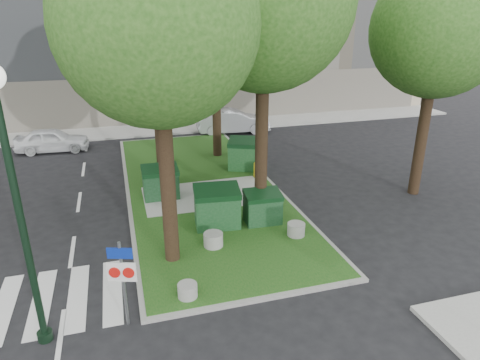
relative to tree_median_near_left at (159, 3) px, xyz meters
name	(u,v)px	position (x,y,z in m)	size (l,w,h in m)	color
ground	(243,302)	(1.41, -2.56, -7.32)	(120.00, 120.00, 0.00)	black
median_island	(201,187)	(1.91, 5.44, -7.26)	(6.00, 16.00, 0.12)	#194914
median_kerb	(201,187)	(1.91, 5.44, -7.27)	(6.30, 16.30, 0.10)	gray
building_sidewalk	(161,129)	(1.41, 15.94, -7.26)	(42.00, 3.00, 0.12)	#999993
zebra_crossing	(95,293)	(-2.34, -1.06, -7.31)	(5.00, 3.00, 0.01)	silver
tree_median_near_left	(159,3)	(0.00, 0.00, 0.00)	(5.20, 5.20, 10.53)	black
tree_median_mid	(154,16)	(0.50, 6.50, -0.34)	(4.80, 4.80, 9.99)	black
tree_street_right	(442,16)	(10.50, 2.50, -0.33)	(5.00, 5.00, 10.06)	black
dumpster_a	(161,182)	(0.14, 4.70, -6.56)	(1.43, 1.01, 1.33)	black
dumpster_b	(217,207)	(1.74, 1.67, -6.50)	(1.67, 1.26, 1.46)	#113D19
dumpster_c	(263,207)	(3.34, 1.47, -6.63)	(1.32, 0.96, 1.19)	#103618
dumpster_d	(246,154)	(4.41, 7.01, -6.48)	(1.92, 1.68, 1.49)	#15451B
bollard_left	(188,290)	(0.03, -2.06, -7.01)	(0.52, 0.52, 0.37)	gray
bollard_right	(296,229)	(4.10, 0.23, -6.98)	(0.59, 0.59, 0.42)	#989894
bollard_mid	(213,240)	(1.27, 0.32, -6.97)	(0.62, 0.62, 0.44)	gray
litter_bin	(258,170)	(4.61, 5.81, -6.88)	(0.37, 0.37, 0.64)	gold
street_lamp	(13,183)	(-3.41, -2.58, -3.38)	(0.50, 0.50, 6.27)	black
traffic_sign_pole	(122,273)	(-1.53, -2.56, -5.86)	(0.66, 0.25, 2.27)	slate
car_white	(52,140)	(-4.78, 12.94, -6.67)	(1.52, 3.79, 1.29)	white
car_silver	(233,121)	(5.70, 13.91, -6.57)	(1.58, 4.53, 1.49)	#A6A8AE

